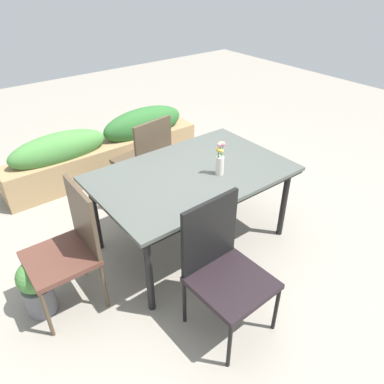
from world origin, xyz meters
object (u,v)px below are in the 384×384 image
Objects in this scene: dining_table at (192,178)px; flower_vase at (220,160)px; planter_box at (107,148)px; chair_near_left at (223,265)px; potted_plant at (36,287)px; chair_end_left at (69,244)px; chair_far_side at (146,157)px.

flower_vase reaches higher than dining_table.
planter_box is at bearing 95.65° from flower_vase.
dining_table is 0.92m from chair_near_left.
planter_box is at bearing 90.58° from dining_table.
flower_vase is 1.70m from potted_plant.
planter_box is at bearing -32.80° from chair_end_left.
flower_vase is (0.12, -0.99, 0.33)m from chair_far_side.
chair_near_left is 0.92m from flower_vase.
chair_end_left is 1.33m from flower_vase.
chair_end_left is 0.40× the size of planter_box.
potted_plant is (-1.44, -0.77, -0.30)m from chair_far_side.
planter_box is (0.36, 2.48, -0.20)m from chair_near_left.
chair_near_left reaches higher than planter_box.
dining_table is at bearing -100.77° from chair_far_side.
dining_table is 0.84m from chair_far_side.
planter_box is (-0.18, 1.82, -0.54)m from flower_vase.
chair_end_left is 2.00m from planter_box.
chair_far_side is (0.42, 1.65, 0.01)m from chair_near_left.
flower_vase is (0.16, -0.16, 0.18)m from dining_table.
chair_end_left is at bearing -11.37° from potted_plant.
potted_plant is at bearing -42.23° from chair_near_left.
flower_vase is at bearing -45.17° from dining_table.
chair_end_left is (-1.12, -0.00, -0.15)m from dining_table.
planter_box is at bearing 49.15° from potted_plant.
dining_table is 1.68× the size of chair_near_left.
chair_end_left reaches higher than chair_far_side.
chair_far_side is at bearing 87.15° from dining_table.
planter_box is 5.18× the size of potted_plant.
flower_vase is at bearing -131.05° from chair_near_left.
chair_near_left is 2.51m from planter_box.
dining_table is at bearing -2.28° from potted_plant.
dining_table is 5.59× the size of flower_vase.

